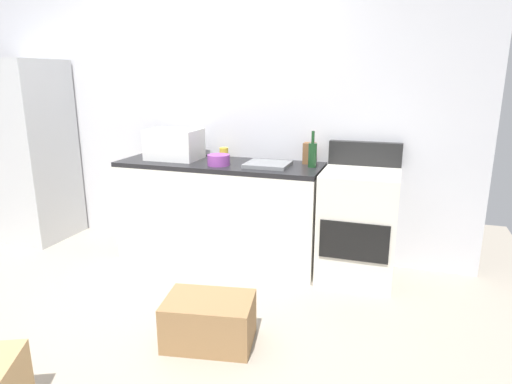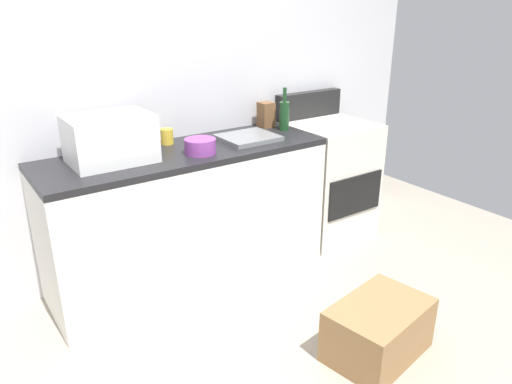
# 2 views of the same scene
# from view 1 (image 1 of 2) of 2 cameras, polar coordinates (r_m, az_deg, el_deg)

# --- Properties ---
(ground_plane) EXTENTS (6.00, 6.00, 0.00)m
(ground_plane) POSITION_cam_1_polar(r_m,az_deg,el_deg) (3.34, -17.78, -15.24)
(ground_plane) COLOR #9E9384
(wall_back) EXTENTS (5.00, 0.10, 2.60)m
(wall_back) POSITION_cam_1_polar(r_m,az_deg,el_deg) (4.25, -6.83, 10.24)
(wall_back) COLOR silver
(wall_back) RESTS_ON ground_plane
(kitchen_counter) EXTENTS (1.80, 0.60, 0.90)m
(kitchen_counter) POSITION_cam_1_polar(r_m,az_deg,el_deg) (3.98, -4.66, -2.51)
(kitchen_counter) COLOR silver
(kitchen_counter) RESTS_ON ground_plane
(refrigerator) EXTENTS (0.68, 0.66, 1.79)m
(refrigerator) POSITION_cam_1_polar(r_m,az_deg,el_deg) (5.00, -27.32, 4.67)
(refrigerator) COLOR silver
(refrigerator) RESTS_ON ground_plane
(stove_oven) EXTENTS (0.60, 0.61, 1.10)m
(stove_oven) POSITION_cam_1_polar(r_m,az_deg,el_deg) (3.70, 13.12, -3.97)
(stove_oven) COLOR silver
(stove_oven) RESTS_ON ground_plane
(microwave) EXTENTS (0.46, 0.34, 0.27)m
(microwave) POSITION_cam_1_polar(r_m,az_deg,el_deg) (4.06, -10.55, 6.12)
(microwave) COLOR white
(microwave) RESTS_ON kitchen_counter
(sink_basin) EXTENTS (0.36, 0.32, 0.03)m
(sink_basin) POSITION_cam_1_polar(r_m,az_deg,el_deg) (3.69, 1.53, 3.60)
(sink_basin) COLOR slate
(sink_basin) RESTS_ON kitchen_counter
(wine_bottle) EXTENTS (0.07, 0.07, 0.30)m
(wine_bottle) POSITION_cam_1_polar(r_m,az_deg,el_deg) (3.66, 7.34, 4.90)
(wine_bottle) COLOR #193F1E
(wine_bottle) RESTS_ON kitchen_counter
(coffee_mug) EXTENTS (0.08, 0.08, 0.10)m
(coffee_mug) POSITION_cam_1_polar(r_m,az_deg,el_deg) (4.04, -4.18, 5.06)
(coffee_mug) COLOR gold
(coffee_mug) RESTS_ON kitchen_counter
(knife_block) EXTENTS (0.10, 0.10, 0.18)m
(knife_block) POSITION_cam_1_polar(r_m,az_deg,el_deg) (3.81, 6.94, 5.01)
(knife_block) COLOR brown
(knife_block) RESTS_ON kitchen_counter
(mixing_bowl) EXTENTS (0.19, 0.19, 0.09)m
(mixing_bowl) POSITION_cam_1_polar(r_m,az_deg,el_deg) (3.74, -4.87, 4.17)
(mixing_bowl) COLOR purple
(mixing_bowl) RESTS_ON kitchen_counter
(cardboard_box_small) EXTENTS (0.60, 0.45, 0.30)m
(cardboard_box_small) POSITION_cam_1_polar(r_m,az_deg,el_deg) (2.88, -6.09, -16.29)
(cardboard_box_small) COLOR olive
(cardboard_box_small) RESTS_ON ground_plane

